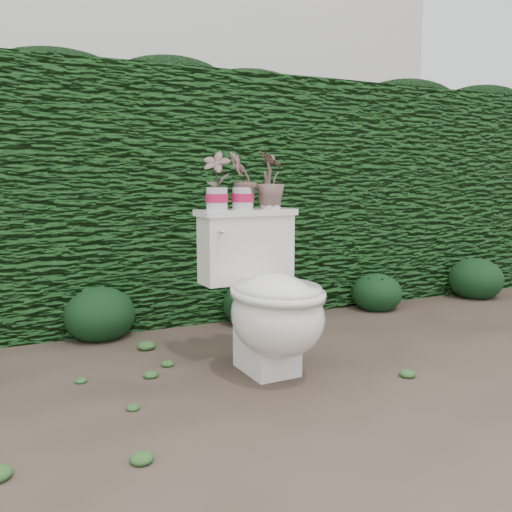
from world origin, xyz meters
name	(u,v)px	position (x,y,z in m)	size (l,w,h in m)	color
ground	(257,386)	(0.00, 0.00, 0.00)	(60.00, 60.00, 0.00)	brown
hedge	(160,197)	(0.00, 1.60, 0.80)	(8.00, 1.00, 1.60)	#21591D
house_wall	(119,104)	(0.60, 6.00, 2.00)	(8.00, 3.50, 4.00)	silver
toilet	(269,300)	(0.13, 0.14, 0.36)	(0.51, 0.70, 0.78)	white
potted_plant_left	(217,182)	(-0.04, 0.38, 0.91)	(0.14, 0.10, 0.27)	#1E6326
potted_plant_center	(243,182)	(0.10, 0.38, 0.91)	(0.15, 0.12, 0.27)	#1E6326
potted_plant_right	(270,182)	(0.25, 0.39, 0.91)	(0.15, 0.15, 0.28)	#1E6326
liriope_clump_2	(100,310)	(-0.51, 1.09, 0.16)	(0.41, 0.41, 0.33)	#143B18
liriope_clump_3	(253,299)	(0.44, 1.00, 0.15)	(0.39, 0.39, 0.31)	#143B18
liriope_clump_4	(377,289)	(1.40, 0.97, 0.14)	(0.36, 0.36, 0.29)	#143B18
liriope_clump_5	(476,276)	(2.36, 0.97, 0.17)	(0.42, 0.42, 0.34)	#143B18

